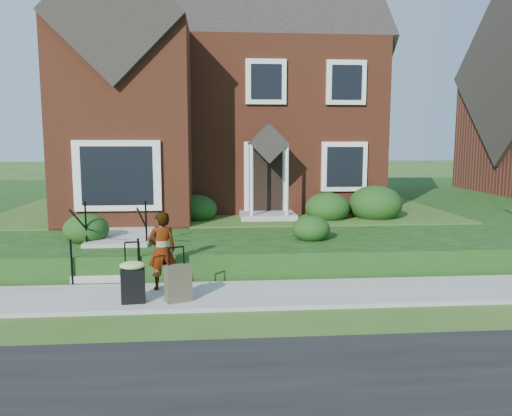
{
  "coord_description": "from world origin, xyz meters",
  "views": [
    {
      "loc": [
        -0.31,
        -8.97,
        2.91
      ],
      "look_at": [
        0.59,
        2.0,
        1.4
      ],
      "focal_mm": 35.0,
      "sensor_mm": 36.0,
      "label": 1
    }
  ],
  "objects": [
    {
      "name": "woman",
      "position": [
        -1.34,
        0.38,
        0.83
      ],
      "size": [
        0.63,
        0.52,
        1.5
      ],
      "primitive_type": "imported",
      "rotation": [
        0.0,
        0.0,
        3.48
      ],
      "color": "#999999",
      "rests_on": "sidewalk"
    },
    {
      "name": "terrace",
      "position": [
        4.0,
        10.9,
        0.3
      ],
      "size": [
        44.0,
        20.0,
        0.6
      ],
      "primitive_type": "cube",
      "color": "#12340E",
      "rests_on": "ground"
    },
    {
      "name": "foundation_shrubs",
      "position": [
        1.09,
        4.77,
        1.06
      ],
      "size": [
        9.91,
        4.15,
        1.1
      ],
      "color": "#143710",
      "rests_on": "terrace"
    },
    {
      "name": "suitcase_black",
      "position": [
        -1.76,
        -0.4,
        0.5
      ],
      "size": [
        0.48,
        0.41,
        1.08
      ],
      "rotation": [
        0.0,
        0.0,
        0.11
      ],
      "color": "black",
      "rests_on": "sidewalk"
    },
    {
      "name": "front_steps",
      "position": [
        -2.5,
        1.84,
        0.47
      ],
      "size": [
        1.4,
        2.02,
        1.5
      ],
      "color": "#9E9B93",
      "rests_on": "ground"
    },
    {
      "name": "main_house",
      "position": [
        -0.21,
        9.61,
        5.26
      ],
      "size": [
        10.4,
        10.2,
        9.4
      ],
      "color": "brown",
      "rests_on": "terrace"
    },
    {
      "name": "ground",
      "position": [
        0.0,
        0.0,
        0.0
      ],
      "size": [
        120.0,
        120.0,
        0.0
      ],
      "primitive_type": "plane",
      "color": "#2D5119",
      "rests_on": "ground"
    },
    {
      "name": "walkway",
      "position": [
        -2.5,
        5.0,
        0.63
      ],
      "size": [
        1.2,
        6.0,
        0.06
      ],
      "primitive_type": "cube",
      "color": "#9E9B93",
      "rests_on": "terrace"
    },
    {
      "name": "suitcase_olive",
      "position": [
        -0.98,
        -0.37,
        0.4
      ],
      "size": [
        0.51,
        0.39,
        0.97
      ],
      "rotation": [
        0.0,
        0.0,
        0.36
      ],
      "color": "#4A4831",
      "rests_on": "sidewalk"
    },
    {
      "name": "sidewalk",
      "position": [
        0.0,
        0.0,
        0.04
      ],
      "size": [
        60.0,
        1.6,
        0.08
      ],
      "primitive_type": "cube",
      "color": "#9E9B93",
      "rests_on": "ground"
    }
  ]
}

